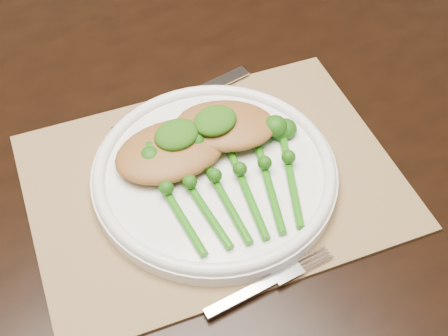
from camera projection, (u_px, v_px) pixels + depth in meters
dining_table at (160, 297)px, 1.08m from camera, size 1.72×1.14×0.75m
placemat at (213, 181)px, 0.76m from camera, size 0.51×0.43×0.00m
dinner_plate at (215, 173)px, 0.75m from camera, size 0.30×0.30×0.03m
knife at (170, 106)px, 0.83m from camera, size 0.21×0.03×0.01m
fork at (278, 278)px, 0.67m from camera, size 0.16×0.04×0.00m
chicken_fillet_left at (171, 150)px, 0.75m from camera, size 0.16×0.12×0.03m
chicken_fillet_right at (225, 125)px, 0.77m from camera, size 0.15×0.15×0.02m
pesto_dollop_left at (177, 135)px, 0.74m from camera, size 0.06×0.05×0.02m
pesto_dollop_right at (215, 121)px, 0.75m from camera, size 0.06×0.05×0.02m
broccolini_bundle at (234, 191)px, 0.72m from camera, size 0.22×0.23×0.04m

